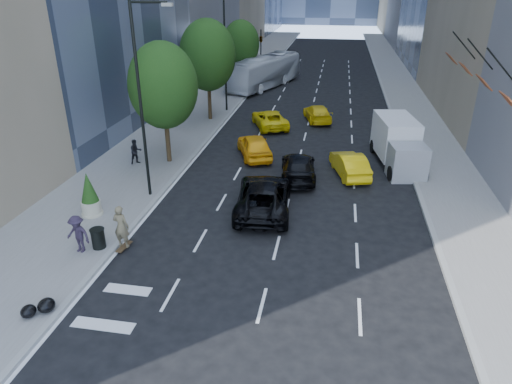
% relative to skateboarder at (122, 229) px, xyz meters
% --- Properties ---
extents(ground, '(160.00, 160.00, 0.00)m').
position_rel_skateboarder_xyz_m(ground, '(5.60, 1.28, -0.99)').
color(ground, black).
rests_on(ground, ground).
extents(sidewalk_left, '(6.00, 120.00, 0.15)m').
position_rel_skateboarder_xyz_m(sidewalk_left, '(-3.40, 31.28, -0.91)').
color(sidewalk_left, slate).
rests_on(sidewalk_left, ground).
extents(sidewalk_right, '(4.00, 120.00, 0.15)m').
position_rel_skateboarder_xyz_m(sidewalk_right, '(15.60, 31.28, -0.91)').
color(sidewalk_right, slate).
rests_on(sidewalk_right, ground).
extents(lamp_near, '(2.13, 0.22, 10.00)m').
position_rel_skateboarder_xyz_m(lamp_near, '(-0.72, 5.28, 4.83)').
color(lamp_near, black).
rests_on(lamp_near, sidewalk_left).
extents(lamp_far, '(2.13, 0.22, 10.00)m').
position_rel_skateboarder_xyz_m(lamp_far, '(-0.72, 23.28, 4.83)').
color(lamp_far, black).
rests_on(lamp_far, sidewalk_left).
extents(tree_near, '(4.20, 4.20, 7.46)m').
position_rel_skateboarder_xyz_m(tree_near, '(-1.60, 10.28, 3.98)').
color(tree_near, black).
rests_on(tree_near, sidewalk_left).
extents(tree_mid, '(4.50, 4.50, 7.99)m').
position_rel_skateboarder_xyz_m(tree_mid, '(-1.60, 20.28, 4.33)').
color(tree_mid, black).
rests_on(tree_mid, sidewalk_left).
extents(tree_far, '(3.90, 3.90, 6.92)m').
position_rel_skateboarder_xyz_m(tree_far, '(-1.60, 33.28, 3.64)').
color(tree_far, black).
rests_on(tree_far, sidewalk_left).
extents(traffic_signal, '(2.48, 0.53, 5.20)m').
position_rel_skateboarder_xyz_m(traffic_signal, '(-0.80, 41.28, 3.25)').
color(traffic_signal, black).
rests_on(traffic_signal, sidewalk_left).
extents(facade_flags, '(1.85, 13.30, 2.05)m').
position_rel_skateboarder_xyz_m(facade_flags, '(16.24, 11.28, 5.20)').
color(facade_flags, black).
rests_on(facade_flags, ground).
extents(skateboarder, '(0.76, 0.54, 1.97)m').
position_rel_skateboarder_xyz_m(skateboarder, '(0.00, 0.00, 0.00)').
color(skateboarder, brown).
rests_on(skateboarder, ground).
extents(black_sedan_lincoln, '(3.14, 5.96, 1.60)m').
position_rel_skateboarder_xyz_m(black_sedan_lincoln, '(5.45, 4.78, -0.19)').
color(black_sedan_lincoln, black).
rests_on(black_sedan_lincoln, ground).
extents(black_sedan_mercedes, '(2.49, 5.04, 1.41)m').
position_rel_skateboarder_xyz_m(black_sedan_mercedes, '(6.80, 9.28, -0.28)').
color(black_sedan_mercedes, black).
rests_on(black_sedan_mercedes, ground).
extents(taxi_a, '(3.30, 4.86, 1.54)m').
position_rel_skateboarder_xyz_m(taxi_a, '(3.60, 12.40, -0.22)').
color(taxi_a, '#FFAD0D').
rests_on(taxi_a, ground).
extents(taxi_b, '(2.57, 4.48, 1.40)m').
position_rel_skateboarder_xyz_m(taxi_b, '(9.80, 10.28, -0.29)').
color(taxi_b, yellow).
rests_on(taxi_b, ground).
extents(taxi_c, '(3.87, 5.34, 1.35)m').
position_rel_skateboarder_xyz_m(taxi_c, '(3.60, 19.28, -0.31)').
color(taxi_c, yellow).
rests_on(taxi_c, ground).
extents(taxi_d, '(2.87, 4.81, 1.31)m').
position_rel_skateboarder_xyz_m(taxi_d, '(7.26, 21.78, -0.33)').
color(taxi_d, yellow).
rests_on(taxi_d, ground).
extents(city_bus, '(6.74, 12.41, 3.39)m').
position_rel_skateboarder_xyz_m(city_bus, '(0.80, 34.12, 0.71)').
color(city_bus, white).
rests_on(city_bus, ground).
extents(box_truck, '(3.08, 6.23, 2.85)m').
position_rel_skateboarder_xyz_m(box_truck, '(12.76, 12.54, 0.46)').
color(box_truck, silver).
rests_on(box_truck, ground).
extents(pedestrian_a, '(0.97, 0.97, 1.58)m').
position_rel_skateboarder_xyz_m(pedestrian_a, '(-3.48, 9.48, -0.05)').
color(pedestrian_a, black).
rests_on(pedestrian_a, sidewalk_left).
extents(pedestrian_b, '(1.03, 0.72, 1.62)m').
position_rel_skateboarder_xyz_m(pedestrian_b, '(-5.60, 19.28, -0.02)').
color(pedestrian_b, black).
rests_on(pedestrian_b, sidewalk_left).
extents(pedestrian_c, '(1.20, 0.83, 1.70)m').
position_rel_skateboarder_xyz_m(pedestrian_c, '(-1.64, -0.73, 0.02)').
color(pedestrian_c, '#2B2131').
rests_on(pedestrian_c, sidewalk_left).
extents(trash_can, '(0.58, 0.58, 0.86)m').
position_rel_skateboarder_xyz_m(trash_can, '(-1.00, -0.29, -0.41)').
color(trash_can, black).
rests_on(trash_can, sidewalk_left).
extents(planter_shrub, '(0.93, 0.93, 2.24)m').
position_rel_skateboarder_xyz_m(planter_shrub, '(-2.82, 2.52, 0.23)').
color(planter_shrub, beige).
rests_on(planter_shrub, sidewalk_left).
extents(garbage_bags, '(1.00, 0.96, 0.49)m').
position_rel_skateboarder_xyz_m(garbage_bags, '(-0.96, -4.69, -0.60)').
color(garbage_bags, black).
rests_on(garbage_bags, sidewalk_left).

